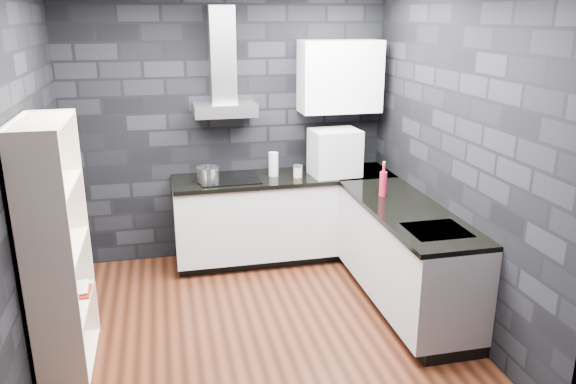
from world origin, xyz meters
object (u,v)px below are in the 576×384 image
object	(u,v)px
red_bottle	(383,184)
bookshelf	(56,249)
glass_vase	(273,164)
appliance_garage	(335,153)
pot	(208,175)
fruit_bowl	(54,249)
storage_jar	(298,172)
utensil_crock	(322,169)

from	to	relation	value
red_bottle	bookshelf	bearing A→B (deg)	-166.65
glass_vase	red_bottle	distance (m)	1.18
appliance_garage	bookshelf	bearing A→B (deg)	-154.38
pot	fruit_bowl	bearing A→B (deg)	-128.34
storage_jar	bookshelf	world-z (taller)	bookshelf
pot	glass_vase	xyz separation A→B (m)	(0.66, 0.09, 0.04)
storage_jar	appliance_garage	size ratio (longest dim) A/B	0.23
appliance_garage	red_bottle	distance (m)	0.79
fruit_bowl	pot	bearing A→B (deg)	51.66
pot	appliance_garage	distance (m)	1.27
utensil_crock	red_bottle	xyz separation A→B (m)	(0.34, -0.76, 0.04)
red_bottle	storage_jar	bearing A→B (deg)	128.59
glass_vase	appliance_garage	xyz separation A→B (m)	(0.60, -0.10, 0.11)
bookshelf	fruit_bowl	bearing A→B (deg)	-81.02
appliance_garage	utensil_crock	bearing A→B (deg)	172.89
storage_jar	utensil_crock	world-z (taller)	utensil_crock
glass_vase	red_bottle	size ratio (longest dim) A/B	1.08
utensil_crock	red_bottle	size ratio (longest dim) A/B	0.60
glass_vase	storage_jar	bearing A→B (deg)	-25.45
glass_vase	fruit_bowl	xyz separation A→B (m)	(-1.82, -1.56, -0.08)
appliance_garage	red_bottle	bearing A→B (deg)	-77.94
pot	red_bottle	size ratio (longest dim) A/B	0.96
glass_vase	fruit_bowl	bearing A→B (deg)	-139.37
pot	red_bottle	distance (m)	1.66
red_bottle	glass_vase	bearing A→B (deg)	133.86
storage_jar	red_bottle	size ratio (longest dim) A/B	0.49
utensil_crock	red_bottle	bearing A→B (deg)	-65.51
storage_jar	bookshelf	distance (m)	2.46
utensil_crock	bookshelf	size ratio (longest dim) A/B	0.07
fruit_bowl	utensil_crock	bearing A→B (deg)	32.60
glass_vase	bookshelf	xyz separation A→B (m)	(-1.82, -1.48, -0.12)
utensil_crock	red_bottle	distance (m)	0.83
bookshelf	utensil_crock	bearing A→B (deg)	40.06
pot	bookshelf	size ratio (longest dim) A/B	0.12
glass_vase	bookshelf	distance (m)	2.34
utensil_crock	fruit_bowl	bearing A→B (deg)	-147.40
storage_jar	appliance_garage	xyz separation A→B (m)	(0.38, 0.00, 0.17)
pot	appliance_garage	bearing A→B (deg)	-0.49
storage_jar	pot	bearing A→B (deg)	179.03
utensil_crock	red_bottle	world-z (taller)	red_bottle
fruit_bowl	bookshelf	bearing A→B (deg)	90.00
pot	fruit_bowl	xyz separation A→B (m)	(-1.16, -1.47, -0.04)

